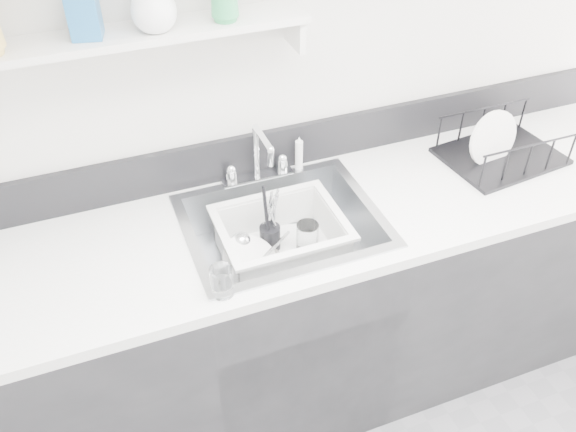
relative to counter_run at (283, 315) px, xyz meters
name	(u,v)px	position (x,y,z in m)	size (l,w,h in m)	color
room_shell	(466,151)	(0.00, -0.80, 1.22)	(3.50, 3.00, 2.60)	silver
counter_run	(283,315)	(0.00, 0.00, 0.00)	(3.20, 0.62, 0.92)	black
backsplash	(253,154)	(0.00, 0.30, 0.54)	(3.20, 0.02, 0.16)	black
sink	(283,242)	(0.00, 0.00, 0.37)	(0.64, 0.52, 0.20)	silver
faucet	(258,166)	(0.00, 0.25, 0.52)	(0.26, 0.18, 0.23)	silver
side_sprayer	(299,153)	(0.16, 0.25, 0.53)	(0.03, 0.03, 0.14)	white
wall_shelf	(134,37)	(-0.35, 0.23, 1.05)	(1.00, 0.16, 0.12)	silver
wash_tub	(281,239)	(0.00, 0.01, 0.37)	(0.42, 0.34, 0.16)	white
plate_stack	(252,264)	(-0.12, -0.03, 0.33)	(0.23, 0.22, 0.09)	white
utensil_cup	(270,235)	(-0.03, 0.06, 0.36)	(0.07, 0.07, 0.24)	black
ladle	(260,252)	(-0.08, 0.00, 0.35)	(0.28, 0.10, 0.08)	silver
tumbler_in_tub	(307,237)	(0.09, 0.00, 0.36)	(0.08, 0.08, 0.11)	white
tumbler_counter	(222,281)	(-0.27, -0.24, 0.51)	(0.07, 0.07, 0.09)	white
dish_rack	(504,141)	(0.89, 0.06, 0.53)	(0.42, 0.32, 0.15)	black
bowl_small	(313,259)	(0.08, -0.07, 0.32)	(0.11, 0.11, 0.04)	white
soap_bottle_b	(82,5)	(-0.47, 0.23, 1.16)	(0.08, 0.08, 0.18)	#226AAC
soap_bottle_c	(152,1)	(-0.29, 0.21, 1.15)	(0.13, 0.13, 0.16)	white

